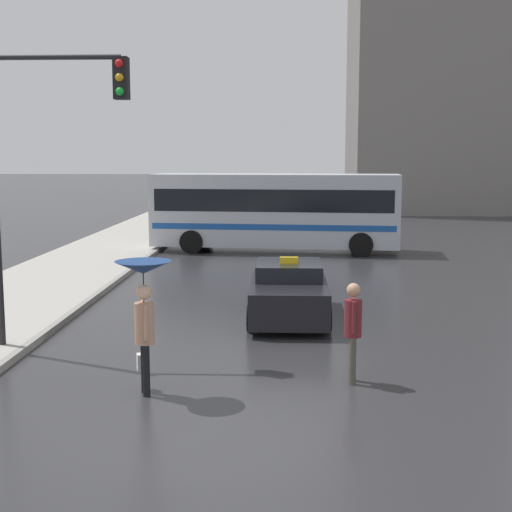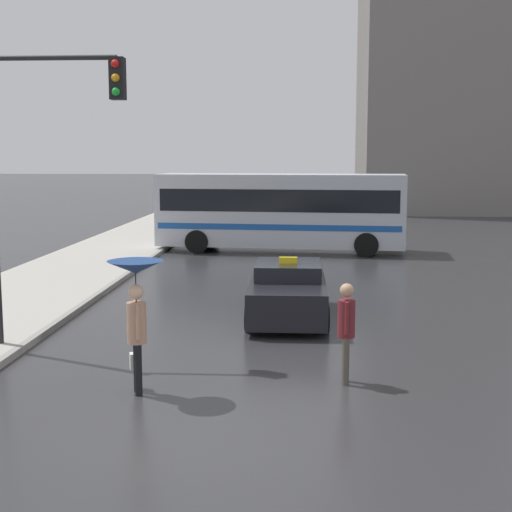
{
  "view_description": "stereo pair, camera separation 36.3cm",
  "coord_description": "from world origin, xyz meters",
  "px_view_note": "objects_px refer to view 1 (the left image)",
  "views": [
    {
      "loc": [
        1.07,
        -9.22,
        3.94
      ],
      "look_at": [
        0.36,
        8.9,
        1.4
      ],
      "focal_mm": 50.0,
      "sensor_mm": 36.0,
      "label": 1
    },
    {
      "loc": [
        1.44,
        -9.2,
        3.94
      ],
      "look_at": [
        0.36,
        8.9,
        1.4
      ],
      "focal_mm": 50.0,
      "sensor_mm": 36.0,
      "label": 2
    }
  ],
  "objects_px": {
    "taxi": "(289,292)",
    "traffic_light": "(44,144)",
    "pedestrian_man": "(353,324)",
    "city_bus": "(275,209)",
    "pedestrian_with_umbrella": "(144,293)"
  },
  "relations": [
    {
      "from": "taxi",
      "to": "pedestrian_with_umbrella",
      "type": "xyz_separation_m",
      "value": [
        -2.42,
        -5.76,
        1.06
      ]
    },
    {
      "from": "pedestrian_man",
      "to": "traffic_light",
      "type": "distance_m",
      "value": 6.9
    },
    {
      "from": "taxi",
      "to": "pedestrian_man",
      "type": "distance_m",
      "value": 5.13
    },
    {
      "from": "taxi",
      "to": "traffic_light",
      "type": "height_order",
      "value": "traffic_light"
    },
    {
      "from": "city_bus",
      "to": "taxi",
      "type": "bearing_deg",
      "value": 7.75
    },
    {
      "from": "pedestrian_with_umbrella",
      "to": "pedestrian_man",
      "type": "bearing_deg",
      "value": -96.75
    },
    {
      "from": "pedestrian_with_umbrella",
      "to": "traffic_light",
      "type": "bearing_deg",
      "value": 24.88
    },
    {
      "from": "city_bus",
      "to": "traffic_light",
      "type": "xyz_separation_m",
      "value": [
        -4.33,
        -15.72,
        2.4
      ]
    },
    {
      "from": "taxi",
      "to": "traffic_light",
      "type": "relative_size",
      "value": 0.69
    },
    {
      "from": "pedestrian_man",
      "to": "taxi",
      "type": "bearing_deg",
      "value": -166.33
    },
    {
      "from": "city_bus",
      "to": "traffic_light",
      "type": "relative_size",
      "value": 1.69
    },
    {
      "from": "traffic_light",
      "to": "pedestrian_man",
      "type": "bearing_deg",
      "value": -16.48
    },
    {
      "from": "pedestrian_with_umbrella",
      "to": "pedestrian_man",
      "type": "relative_size",
      "value": 1.27
    },
    {
      "from": "taxi",
      "to": "traffic_light",
      "type": "bearing_deg",
      "value": 34.01
    },
    {
      "from": "pedestrian_man",
      "to": "traffic_light",
      "type": "xyz_separation_m",
      "value": [
        -5.9,
        1.75,
        3.13
      ]
    }
  ]
}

